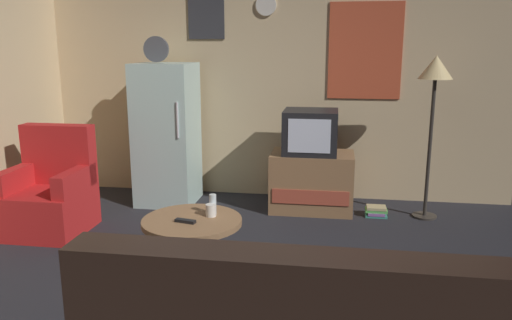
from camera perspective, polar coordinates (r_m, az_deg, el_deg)
ground_plane at (r=3.64m, az=-3.11°, el=-14.78°), size 12.00×12.00×0.00m
wall_with_art at (r=5.65m, az=1.97°, el=8.56°), size 5.20×0.12×2.51m
fridge at (r=5.49m, az=-10.02°, el=2.92°), size 0.60×0.62×1.77m
tv_stand at (r=5.26m, az=6.30°, el=-2.44°), size 0.84×0.53×0.60m
crt_tv at (r=5.15m, az=6.16°, el=3.18°), size 0.54×0.51×0.44m
standing_lamp at (r=5.11m, az=19.53°, el=8.47°), size 0.32×0.32×1.59m
coffee_table at (r=3.76m, az=-7.14°, el=-9.96°), size 0.72×0.72×0.47m
wine_glass at (r=3.75m, az=-4.89°, el=-4.99°), size 0.05×0.05×0.15m
mug_ceramic_white at (r=3.71m, az=-5.11°, el=-5.67°), size 0.08×0.08×0.09m
remote_control at (r=3.61m, az=-7.97°, el=-6.83°), size 0.16×0.07×0.02m
armchair at (r=5.02m, az=-22.14°, el=-3.67°), size 0.68×0.68×0.96m
book_stack at (r=5.25m, az=13.39°, el=-5.65°), size 0.21×0.16×0.10m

